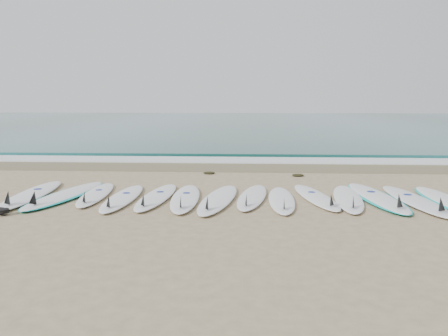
{
  "coord_description": "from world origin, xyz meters",
  "views": [
    {
      "loc": [
        0.25,
        -8.34,
        1.9
      ],
      "look_at": [
        -0.29,
        1.39,
        0.4
      ],
      "focal_mm": 35.0,
      "sensor_mm": 36.0,
      "label": 1
    }
  ],
  "objects": [
    {
      "name": "ground",
      "position": [
        0.0,
        0.0,
        0.0
      ],
      "size": [
        120.0,
        120.0,
        0.0
      ],
      "primitive_type": "plane",
      "color": "#9C8865"
    },
    {
      "name": "ocean",
      "position": [
        0.0,
        32.5,
        0.01
      ],
      "size": [
        120.0,
        55.0,
        0.03
      ],
      "primitive_type": "cube",
      "color": "#1E5957",
      "rests_on": "ground"
    },
    {
      "name": "wet_sand_band",
      "position": [
        0.0,
        4.1,
        0.01
      ],
      "size": [
        120.0,
        1.8,
        0.01
      ],
      "primitive_type": "cube",
      "color": "#6C6147",
      "rests_on": "ground"
    },
    {
      "name": "foam_band",
      "position": [
        0.0,
        5.5,
        0.02
      ],
      "size": [
        120.0,
        1.4,
        0.04
      ],
      "primitive_type": "cube",
      "color": "silver",
      "rests_on": "ground"
    },
    {
      "name": "wave_crest",
      "position": [
        0.0,
        7.0,
        0.05
      ],
      "size": [
        120.0,
        1.0,
        0.1
      ],
      "primitive_type": "cube",
      "color": "#1E5957",
      "rests_on": "ground"
    },
    {
      "name": "surfboard_0",
      "position": [
        -4.07,
        -0.07,
        0.06
      ],
      "size": [
        0.81,
        2.87,
        0.36
      ],
      "rotation": [
        0.0,
        0.0,
        0.08
      ],
      "color": "white",
      "rests_on": "ground"
    },
    {
      "name": "surfboard_1",
      "position": [
        -3.38,
        -0.04,
        0.05
      ],
      "size": [
        1.09,
        2.88,
        0.36
      ],
      "rotation": [
        0.0,
        0.0,
        -0.15
      ],
      "color": "white",
      "rests_on": "ground"
    },
    {
      "name": "surfboard_2",
      "position": [
        -2.79,
        0.05,
        0.05
      ],
      "size": [
        0.71,
        2.39,
        0.3
      ],
      "rotation": [
        0.0,
        0.0,
        0.1
      ],
      "color": "white",
      "rests_on": "ground"
    },
    {
      "name": "surfboard_3",
      "position": [
        -2.16,
        -0.25,
        0.06
      ],
      "size": [
        0.55,
        2.49,
        0.32
      ],
      "rotation": [
        0.0,
        0.0,
        0.01
      ],
      "color": "white",
      "rests_on": "ground"
    },
    {
      "name": "surfboard_4",
      "position": [
        -1.53,
        -0.12,
        0.06
      ],
      "size": [
        0.66,
        2.55,
        0.32
      ],
      "rotation": [
        0.0,
        0.0,
        -0.06
      ],
      "color": "white",
      "rests_on": "ground"
    },
    {
      "name": "surfboard_5",
      "position": [
        -0.95,
        -0.2,
        0.06
      ],
      "size": [
        0.67,
        2.57,
        0.33
      ],
      "rotation": [
        0.0,
        0.0,
        0.06
      ],
      "color": "white",
      "rests_on": "ground"
    },
    {
      "name": "surfboard_6",
      "position": [
        -0.31,
        -0.27,
        0.06
      ],
      "size": [
        0.9,
        2.72,
        0.34
      ],
      "rotation": [
        0.0,
        0.0,
        -0.13
      ],
      "color": "white",
      "rests_on": "ground"
    },
    {
      "name": "surfboard_7",
      "position": [
        0.34,
        -0.01,
        0.05
      ],
      "size": [
        0.82,
        2.46,
        0.31
      ],
      "rotation": [
        0.0,
        0.0,
        -0.13
      ],
      "color": "white",
      "rests_on": "ground"
    },
    {
      "name": "surfboard_8",
      "position": [
        0.9,
        -0.23,
        0.05
      ],
      "size": [
        0.55,
        2.37,
        0.3
      ],
      "rotation": [
        0.0,
        0.0,
        -0.02
      ],
      "color": "white",
      "rests_on": "ground"
    },
    {
      "name": "surfboard_9",
      "position": [
        1.59,
        0.05,
        0.05
      ],
      "size": [
        0.9,
        2.49,
        0.31
      ],
      "rotation": [
        0.0,
        0.0,
        0.16
      ],
      "color": "white",
      "rests_on": "ground"
    },
    {
      "name": "surfboard_10",
      "position": [
        2.18,
        -0.05,
        0.06
      ],
      "size": [
        0.84,
        2.58,
        0.32
      ],
      "rotation": [
        0.0,
        0.0,
        -0.13
      ],
      "color": "white",
      "rests_on": "ground"
    },
    {
      "name": "surfboard_11",
      "position": [
        2.76,
        0.1,
        0.05
      ],
      "size": [
        0.93,
        2.86,
        0.36
      ],
      "rotation": [
        0.0,
        0.0,
        0.09
      ],
      "color": "white",
      "rests_on": "ground"
    },
    {
      "name": "surfboard_12",
      "position": [
        3.4,
        -0.17,
        0.06
      ],
      "size": [
        0.77,
        2.76,
        0.35
      ],
      "rotation": [
        0.0,
        0.0,
        0.07
      ],
      "color": "white",
      "rests_on": "ground"
    },
    {
      "name": "seaweed_near",
      "position": [
        -0.77,
        2.93,
        0.03
      ],
      "size": [
        0.31,
        0.24,
        0.06
      ],
      "primitive_type": "ellipsoid",
      "color": "black",
      "rests_on": "ground"
    },
    {
      "name": "seaweed_far",
      "position": [
        1.53,
        2.7,
        0.03
      ],
      "size": [
        0.31,
        0.24,
        0.06
      ],
      "primitive_type": "ellipsoid",
      "color": "black",
      "rests_on": "ground"
    }
  ]
}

